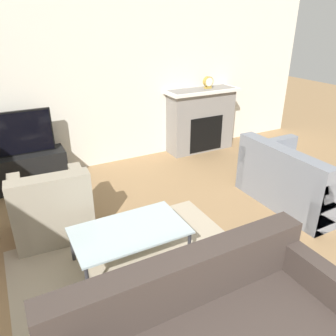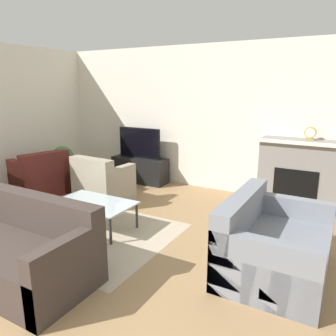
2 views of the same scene
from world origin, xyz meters
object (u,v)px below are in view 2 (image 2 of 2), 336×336
object	(u,v)px
armchair_accent	(103,185)
coffee_table	(94,204)
couch_loveseat	(272,247)
couch_sectional	(10,248)
potted_plant	(63,161)
armchair_by_window	(41,178)
tv	(139,143)
mantel_clock	(310,133)

from	to	relation	value
armchair_accent	coffee_table	distance (m)	1.04
couch_loveseat	armchair_accent	world-z (taller)	same
armchair_accent	couch_loveseat	bearing A→B (deg)	169.32
couch_sectional	potted_plant	xyz separation A→B (m)	(-2.09, 2.72, 0.17)
couch_sectional	potted_plant	bearing A→B (deg)	127.58
couch_sectional	armchair_by_window	xyz separation A→B (m)	(-1.89, 1.97, 0.01)
couch_sectional	couch_loveseat	distance (m)	2.79
couch_sectional	coffee_table	xyz separation A→B (m)	(-0.01, 1.33, 0.06)
couch_sectional	coffee_table	bearing A→B (deg)	90.36
coffee_table	potted_plant	world-z (taller)	potted_plant
couch_sectional	armchair_accent	world-z (taller)	same
armchair_by_window	armchair_accent	size ratio (longest dim) A/B	1.21
tv	couch_loveseat	bearing A→B (deg)	-34.07
couch_sectional	couch_loveseat	world-z (taller)	same
tv	armchair_accent	size ratio (longest dim) A/B	1.11
tv	couch_loveseat	size ratio (longest dim) A/B	0.68
armchair_by_window	armchair_accent	bearing A→B (deg)	115.50
couch_sectional	couch_loveseat	xyz separation A→B (m)	(2.41, 1.41, -0.00)
mantel_clock	armchair_accent	bearing A→B (deg)	-154.44
tv	mantel_clock	bearing A→B (deg)	1.56
couch_sectional	couch_loveseat	size ratio (longest dim) A/B	1.42
couch_loveseat	armchair_accent	size ratio (longest dim) A/B	1.63
armchair_accent	potted_plant	bearing A→B (deg)	-15.80
tv	coffee_table	world-z (taller)	tv
armchair_by_window	armchair_accent	xyz separation A→B (m)	(1.30, 0.21, 0.00)
couch_sectional	mantel_clock	xyz separation A→B (m)	(2.44, 3.64, 0.94)
couch_loveseat	couch_sectional	bearing A→B (deg)	120.41
coffee_table	armchair_by_window	bearing A→B (deg)	161.09
armchair_by_window	armchair_accent	world-z (taller)	same
armchair_accent	potted_plant	world-z (taller)	armchair_accent
potted_plant	armchair_by_window	bearing A→B (deg)	-74.98
armchair_accent	potted_plant	distance (m)	1.60
tv	coffee_table	bearing A→B (deg)	-71.41
couch_sectional	couch_loveseat	bearing A→B (deg)	30.41
tv	armchair_by_window	bearing A→B (deg)	-125.83
armchair_by_window	coffee_table	world-z (taller)	armchair_by_window
armchair_by_window	potted_plant	xyz separation A→B (m)	(-0.20, 0.74, 0.16)
couch_loveseat	armchair_accent	bearing A→B (deg)	75.54
couch_sectional	armchair_by_window	bearing A→B (deg)	133.79
couch_sectional	coffee_table	world-z (taller)	couch_sectional
couch_loveseat	potted_plant	distance (m)	4.69
couch_sectional	armchair_accent	bearing A→B (deg)	105.25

